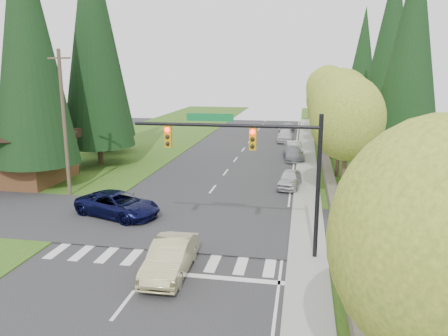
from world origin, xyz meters
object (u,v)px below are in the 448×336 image
(parked_car_e, at_px, (287,128))
(parked_car_a, at_px, (290,179))
(suv_navy, at_px, (118,205))
(parked_car_c, at_px, (294,148))
(parked_car_d, at_px, (285,135))
(parked_car_b, at_px, (294,153))
(sedan_champagne, at_px, (170,258))

(parked_car_e, bearing_deg, parked_car_a, -79.48)
(suv_navy, bearing_deg, parked_car_a, -30.29)
(parked_car_c, height_order, parked_car_d, parked_car_d)
(suv_navy, distance_m, parked_car_e, 38.92)
(parked_car_d, bearing_deg, parked_car_e, 90.79)
(parked_car_b, relative_size, parked_car_c, 1.06)
(parked_car_a, xyz_separation_m, parked_car_d, (-1.31, 21.10, 0.12))
(parked_car_b, height_order, parked_car_c, parked_car_c)
(parked_car_b, bearing_deg, suv_navy, -124.77)
(suv_navy, height_order, parked_car_a, suv_navy)
(suv_navy, height_order, parked_car_c, suv_navy)
(sedan_champagne, distance_m, parked_car_b, 25.88)
(parked_car_a, height_order, parked_car_c, parked_car_c)
(sedan_champagne, height_order, suv_navy, sedan_champagne)
(parked_car_c, height_order, parked_car_e, parked_car_c)
(sedan_champagne, bearing_deg, parked_car_c, 79.29)
(sedan_champagne, relative_size, parked_car_e, 1.05)
(parked_car_a, xyz_separation_m, parked_car_c, (0.00, 12.77, 0.04))
(suv_navy, distance_m, parked_car_d, 30.82)
(sedan_champagne, relative_size, parked_car_c, 1.07)
(suv_navy, relative_size, parked_car_d, 1.18)
(parked_car_b, bearing_deg, parked_car_a, -96.82)
(parked_car_b, height_order, parked_car_e, parked_car_b)
(sedan_champagne, height_order, parked_car_c, sedan_champagne)
(parked_car_a, bearing_deg, parked_car_c, 95.52)
(sedan_champagne, height_order, parked_car_b, sedan_champagne)
(parked_car_e, bearing_deg, suv_navy, -94.91)
(sedan_champagne, height_order, parked_car_e, sedan_champagne)
(sedan_champagne, xyz_separation_m, parked_car_a, (4.60, 15.18, -0.09))
(parked_car_a, bearing_deg, parked_car_b, 95.52)
(parked_car_d, bearing_deg, suv_navy, -106.13)
(parked_car_a, xyz_separation_m, parked_car_b, (0.00, 10.29, -0.00))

